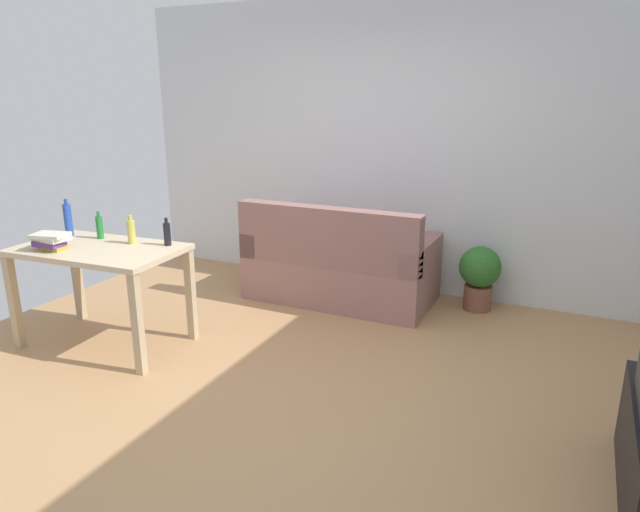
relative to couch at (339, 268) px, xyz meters
name	(u,v)px	position (x,y,z in m)	size (l,w,h in m)	color
ground_plane	(275,383)	(0.22, -1.59, -0.32)	(5.20, 4.40, 0.02)	tan
wall_rear	(387,147)	(0.22, 0.61, 1.04)	(5.20, 0.10, 2.70)	silver
couch	(339,268)	(0.00, 0.00, 0.00)	(1.66, 0.84, 0.92)	#996B66
desk	(100,261)	(-1.23, -1.60, 0.34)	(1.24, 0.77, 0.76)	#C6B28E
potted_plant	(479,273)	(1.20, 0.31, 0.02)	(0.36, 0.36, 0.57)	brown
bottle_blue	(68,219)	(-1.70, -1.43, 0.58)	(0.06, 0.06, 0.29)	#2347A3
bottle_green	(100,227)	(-1.41, -1.40, 0.54)	(0.05, 0.05, 0.21)	#1E722D
bottle_squat	(131,231)	(-1.08, -1.41, 0.54)	(0.06, 0.06, 0.22)	#BCB24C
bottle_dark	(167,234)	(-0.80, -1.34, 0.54)	(0.05, 0.05, 0.21)	black
book_stack	(51,240)	(-1.48, -1.80, 0.52)	(0.29, 0.22, 0.13)	#B7932D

